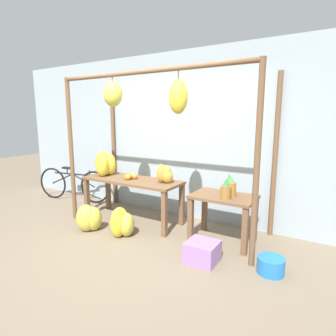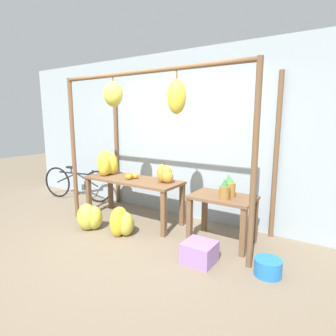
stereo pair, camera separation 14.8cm
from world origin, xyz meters
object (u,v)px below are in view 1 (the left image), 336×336
object	(u,v)px
blue_bucket	(271,265)
banana_pile_ground_left	(90,218)
parked_bicycle	(73,184)
papaya_pile	(165,174)
banana_pile_ground_right	(122,223)
fruit_crate_white	(202,252)
banana_pile_on_table	(105,164)
orange_pile	(130,177)
pineapple_cluster	(229,188)

from	to	relation	value
blue_bucket	banana_pile_ground_left	bearing A→B (deg)	-175.84
banana_pile_ground_left	parked_bicycle	distance (m)	1.77
papaya_pile	parked_bicycle	bearing A→B (deg)	174.62
banana_pile_ground_right	fruit_crate_white	world-z (taller)	banana_pile_ground_right
banana_pile_on_table	fruit_crate_white	world-z (taller)	banana_pile_on_table
orange_pile	parked_bicycle	xyz separation A→B (m)	(-1.78, 0.30, -0.42)
pineapple_cluster	parked_bicycle	bearing A→B (deg)	175.22
orange_pile	banana_pile_ground_right	size ratio (longest dim) A/B	0.50
papaya_pile	orange_pile	bearing A→B (deg)	-173.19
blue_bucket	fruit_crate_white	bearing A→B (deg)	-167.99
banana_pile_ground_left	blue_bucket	bearing A→B (deg)	4.16
fruit_crate_white	pineapple_cluster	bearing A→B (deg)	82.67
fruit_crate_white	blue_bucket	size ratio (longest dim) A/B	1.23
orange_pile	banana_pile_ground_right	distance (m)	0.82
parked_bicycle	papaya_pile	size ratio (longest dim) A/B	5.78
pineapple_cluster	fruit_crate_white	world-z (taller)	pineapple_cluster
banana_pile_ground_right	banana_pile_ground_left	bearing A→B (deg)	-167.45
pineapple_cluster	banana_pile_ground_right	size ratio (longest dim) A/B	0.68
banana_pile_on_table	blue_bucket	xyz separation A→B (m)	(2.93, -0.47, -0.82)
pineapple_cluster	parked_bicycle	world-z (taller)	pineapple_cluster
orange_pile	banana_pile_ground_right	xyz separation A→B (m)	(0.25, -0.53, -0.57)
parked_bicycle	papaya_pile	xyz separation A→B (m)	(2.40, -0.23, 0.50)
banana_pile_ground_left	papaya_pile	distance (m)	1.34
orange_pile	pineapple_cluster	size ratio (longest dim) A/B	0.73
banana_pile_ground_left	blue_bucket	xyz separation A→B (m)	(2.64, 0.19, -0.10)
orange_pile	papaya_pile	size ratio (longest dim) A/B	0.78
banana_pile_on_table	banana_pile_ground_right	world-z (taller)	banana_pile_on_table
pineapple_cluster	banana_pile_ground_left	size ratio (longest dim) A/B	0.73
fruit_crate_white	orange_pile	bearing A→B (deg)	158.60
orange_pile	fruit_crate_white	bearing A→B (deg)	-21.40
fruit_crate_white	parked_bicycle	distance (m)	3.49
banana_pile_on_table	papaya_pile	world-z (taller)	banana_pile_on_table
pineapple_cluster	papaya_pile	bearing A→B (deg)	176.59
fruit_crate_white	papaya_pile	size ratio (longest dim) A/B	1.26
banana_pile_on_table	blue_bucket	bearing A→B (deg)	-9.10
blue_bucket	orange_pile	bearing A→B (deg)	168.95
banana_pile_on_table	pineapple_cluster	world-z (taller)	banana_pile_on_table
banana_pile_on_table	fruit_crate_white	bearing A→B (deg)	-16.27
banana_pile_ground_left	papaya_pile	size ratio (longest dim) A/B	1.46
banana_pile_on_table	banana_pile_ground_left	world-z (taller)	banana_pile_on_table
banana_pile_ground_right	fruit_crate_white	distance (m)	1.34
parked_bicycle	fruit_crate_white	bearing A→B (deg)	-15.33
banana_pile_on_table	blue_bucket	world-z (taller)	banana_pile_on_table
banana_pile_on_table	banana_pile_ground_right	size ratio (longest dim) A/B	0.96
fruit_crate_white	papaya_pile	bearing A→B (deg)	144.15
orange_pile	banana_pile_ground_left	distance (m)	0.91
banana_pile_ground_right	parked_bicycle	distance (m)	2.20
orange_pile	banana_pile_ground_right	bearing A→B (deg)	-64.50
banana_pile_ground_left	parked_bicycle	world-z (taller)	parked_bicycle
orange_pile	blue_bucket	distance (m)	2.49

